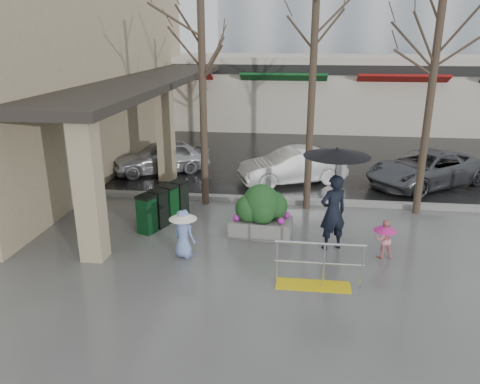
% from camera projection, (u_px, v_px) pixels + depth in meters
% --- Properties ---
extents(ground, '(120.00, 120.00, 0.00)m').
position_uv_depth(ground, '(258.00, 257.00, 11.36)').
color(ground, '#51514F').
rests_on(ground, ground).
extents(street_asphalt, '(120.00, 36.00, 0.01)m').
position_uv_depth(street_asphalt, '(286.00, 113.00, 32.04)').
color(street_asphalt, black).
rests_on(street_asphalt, ground).
extents(curb, '(120.00, 0.30, 0.15)m').
position_uv_depth(curb, '(269.00, 200.00, 15.10)').
color(curb, gray).
rests_on(curb, ground).
extents(near_building, '(6.00, 18.00, 8.00)m').
position_uv_depth(near_building, '(52.00, 65.00, 18.66)').
color(near_building, tan).
rests_on(near_building, ground).
extents(canopy_slab, '(2.80, 18.00, 0.25)m').
position_uv_depth(canopy_slab, '(155.00, 75.00, 18.28)').
color(canopy_slab, '#2D2823').
rests_on(canopy_slab, pillar_front).
extents(pillar_front, '(0.55, 0.55, 3.50)m').
position_uv_depth(pillar_front, '(89.00, 189.00, 10.79)').
color(pillar_front, tan).
rests_on(pillar_front, ground).
extents(pillar_back, '(0.55, 0.55, 3.50)m').
position_uv_depth(pillar_back, '(166.00, 133.00, 16.90)').
color(pillar_back, tan).
rests_on(pillar_back, ground).
extents(storefront_row, '(34.00, 6.74, 4.00)m').
position_uv_depth(storefront_row, '(319.00, 91.00, 27.37)').
color(storefront_row, beige).
rests_on(storefront_row, ground).
extents(handrail, '(1.90, 0.50, 1.03)m').
position_uv_depth(handrail, '(317.00, 270.00, 9.95)').
color(handrail, yellow).
rests_on(handrail, ground).
extents(tree_west, '(3.20, 3.20, 6.80)m').
position_uv_depth(tree_west, '(201.00, 37.00, 13.35)').
color(tree_west, '#382B21').
rests_on(tree_west, ground).
extents(tree_midwest, '(3.20, 3.20, 7.00)m').
position_uv_depth(tree_midwest, '(315.00, 31.00, 12.93)').
color(tree_midwest, '#382B21').
rests_on(tree_midwest, ground).
extents(tree_mideast, '(3.20, 3.20, 6.50)m').
position_uv_depth(tree_mideast, '(437.00, 45.00, 12.66)').
color(tree_mideast, '#382B21').
rests_on(tree_mideast, ground).
extents(woman, '(1.62, 1.62, 2.63)m').
position_uv_depth(woman, '(335.00, 187.00, 11.35)').
color(woman, black).
rests_on(woman, ground).
extents(child_pink, '(0.55, 0.55, 0.97)m').
position_uv_depth(child_pink, '(384.00, 236.00, 11.20)').
color(child_pink, pink).
rests_on(child_pink, ground).
extents(child_blue, '(0.70, 0.68, 1.21)m').
position_uv_depth(child_blue, '(183.00, 229.00, 11.20)').
color(child_blue, '#7C98DC').
rests_on(child_blue, ground).
extents(planter, '(1.69, 0.99, 1.43)m').
position_uv_depth(planter, '(261.00, 211.00, 12.43)').
color(planter, slate).
rests_on(planter, ground).
extents(news_boxes, '(1.12, 1.93, 1.07)m').
position_uv_depth(news_boxes, '(164.00, 206.00, 13.24)').
color(news_boxes, '#0D391A').
rests_on(news_boxes, ground).
extents(car_a, '(3.97, 2.97, 1.26)m').
position_uv_depth(car_a, '(161.00, 157.00, 18.17)').
color(car_a, silver).
rests_on(car_a, ground).
extents(car_b, '(4.05, 2.67, 1.26)m').
position_uv_depth(car_b, '(292.00, 166.00, 16.89)').
color(car_b, white).
rests_on(car_b, ground).
extents(car_c, '(4.92, 4.30, 1.26)m').
position_uv_depth(car_c, '(426.00, 168.00, 16.61)').
color(car_c, '#54555B').
rests_on(car_c, ground).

